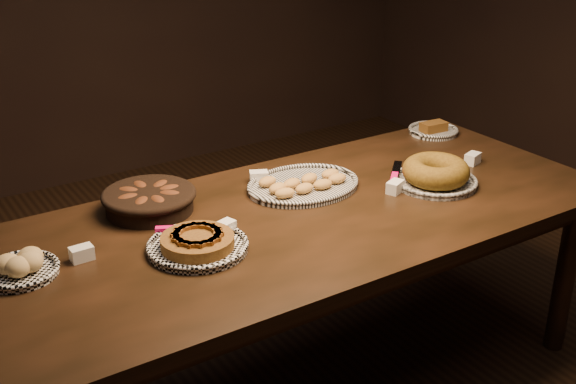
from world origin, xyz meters
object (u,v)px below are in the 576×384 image
buffet_table (295,234)px  apple_tart_plate (197,243)px  madeleine_platter (303,184)px  bundt_cake_plate (435,174)px

buffet_table → apple_tart_plate: bearing=-173.6°
madeleine_platter → bundt_cake_plate: size_ratio=1.15×
buffet_table → apple_tart_plate: apple_tart_plate is taller
buffet_table → madeleine_platter: 0.25m
buffet_table → apple_tart_plate: (-0.40, -0.05, 0.10)m
apple_tart_plate → madeleine_platter: bearing=26.6°
buffet_table → madeleine_platter: madeleine_platter is taller
buffet_table → apple_tart_plate: 0.42m
bundt_cake_plate → buffet_table: bearing=161.5°
apple_tart_plate → madeleine_platter: size_ratio=0.73×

